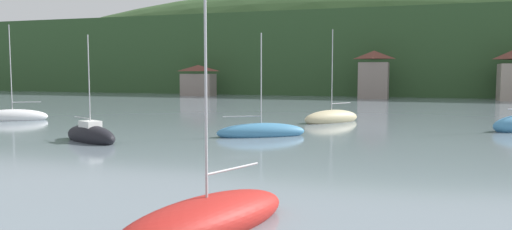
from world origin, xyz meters
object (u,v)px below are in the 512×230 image
object	(u,v)px
sailboat_far_0	(13,117)
sailboat_near_2	(207,220)
sailboat_mid_5	(91,136)
shore_building_westcentral	(374,75)
sailboat_far_3	(332,118)
shore_building_west	(198,81)
sailboat_far_4	(261,132)

from	to	relation	value
sailboat_far_0	sailboat_near_2	bearing A→B (deg)	109.02
sailboat_mid_5	shore_building_westcentral	bearing A→B (deg)	103.38
sailboat_mid_5	sailboat_far_3	bearing A→B (deg)	79.14
sailboat_far_3	sailboat_mid_5	bearing A→B (deg)	-0.17
shore_building_west	shore_building_westcentral	distance (m)	35.22
sailboat_far_4	sailboat_near_2	bearing A→B (deg)	-107.97
shore_building_westcentral	sailboat_far_4	bearing A→B (deg)	-93.01
shore_building_west	sailboat_far_3	bearing A→B (deg)	-51.89
sailboat_far_4	sailboat_mid_5	world-z (taller)	sailboat_far_4
sailboat_near_2	sailboat_far_4	bearing A→B (deg)	-145.77
shore_building_westcentral	sailboat_far_4	world-z (taller)	shore_building_westcentral
shore_building_westcentral	sailboat_far_0	xyz separation A→B (m)	(-30.98, -53.99, -3.88)
shore_building_west	sailboat_far_3	world-z (taller)	sailboat_far_3
sailboat_far_4	sailboat_mid_5	distance (m)	12.54
shore_building_westcentral	sailboat_mid_5	world-z (taller)	shore_building_westcentral
sailboat_far_3	shore_building_west	bearing A→B (deg)	-105.81
shore_building_west	sailboat_near_2	xyz separation A→B (m)	(37.59, -80.02, -2.71)
sailboat_far_4	sailboat_far_3	bearing A→B (deg)	43.68
sailboat_near_2	sailboat_mid_5	world-z (taller)	sailboat_near_2
sailboat_far_0	sailboat_far_3	bearing A→B (deg)	162.57
sailboat_far_0	sailboat_far_4	distance (m)	28.22
shore_building_westcentral	sailboat_far_4	xyz separation A→B (m)	(-3.04, -57.95, -3.92)
shore_building_westcentral	sailboat_far_3	xyz separation A→B (m)	(0.23, -45.49, -3.86)
shore_building_west	sailboat_near_2	bearing A→B (deg)	-64.84
shore_building_westcentral	sailboat_near_2	distance (m)	80.49
sailboat_near_2	shore_building_west	bearing A→B (deg)	-134.24
sailboat_far_0	sailboat_near_2	size ratio (longest dim) A/B	1.03
sailboat_near_2	sailboat_far_3	size ratio (longest dim) A/B	1.04
sailboat_far_3	sailboat_far_4	world-z (taller)	sailboat_far_3
shore_building_west	sailboat_near_2	distance (m)	88.45
sailboat_far_0	sailboat_mid_5	bearing A→B (deg)	115.94
shore_building_westcentral	shore_building_west	bearing A→B (deg)	-179.46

